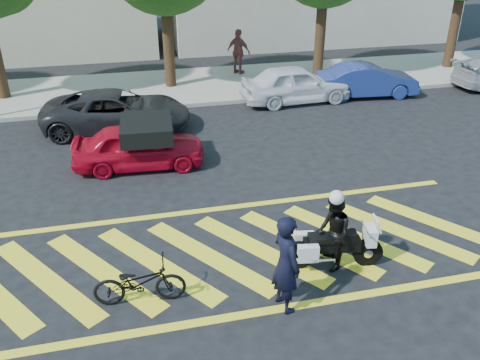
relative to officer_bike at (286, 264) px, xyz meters
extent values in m
plane|color=black|center=(-0.46, 1.83, -0.97)|extent=(90.00, 90.00, 0.00)
cube|color=#9E998E|center=(-0.46, 13.83, -0.89)|extent=(60.00, 5.00, 0.15)
cube|color=yellow|center=(-4.36, 1.83, -0.96)|extent=(2.43, 3.21, 0.01)
cube|color=yellow|center=(-3.26, 1.83, -0.96)|extent=(2.43, 3.21, 0.01)
cube|color=yellow|center=(-2.16, 1.83, -0.96)|extent=(2.43, 3.21, 0.01)
cube|color=yellow|center=(-1.06, 1.83, -0.96)|extent=(2.43, 3.21, 0.01)
cube|color=yellow|center=(0.04, 1.83, -0.96)|extent=(2.43, 3.21, 0.01)
cube|color=yellow|center=(1.14, 1.83, -0.96)|extent=(2.43, 3.21, 0.01)
cube|color=yellow|center=(2.24, 1.83, -0.96)|extent=(2.43, 3.21, 0.01)
cube|color=yellow|center=(3.34, 1.83, -0.96)|extent=(2.43, 3.21, 0.01)
cube|color=yellow|center=(4.44, 1.83, -0.96)|extent=(2.43, 3.21, 0.01)
cube|color=yellow|center=(-0.46, -0.07, -0.96)|extent=(12.00, 0.20, 0.01)
cube|color=yellow|center=(-0.46, 3.73, -0.96)|extent=(12.00, 0.20, 0.01)
cylinder|color=black|center=(-0.46, 13.83, 1.03)|extent=(0.44, 0.44, 4.00)
cylinder|color=black|center=(6.04, 13.83, 1.03)|extent=(0.44, 0.44, 4.00)
cylinder|color=black|center=(12.54, 13.83, 1.03)|extent=(0.44, 0.44, 4.00)
imported|color=black|center=(0.00, 0.00, 0.00)|extent=(0.62, 0.79, 1.93)
imported|color=black|center=(-2.56, 0.75, -0.52)|extent=(1.74, 0.74, 0.89)
cylinder|color=black|center=(0.63, 1.04, -0.66)|extent=(0.62, 0.23, 0.61)
cylinder|color=silver|center=(0.63, 1.04, -0.66)|extent=(0.21, 0.18, 0.18)
cylinder|color=black|center=(2.05, 0.81, -0.66)|extent=(0.62, 0.23, 0.61)
cylinder|color=silver|center=(2.05, 0.81, -0.66)|extent=(0.21, 0.18, 0.18)
cube|color=black|center=(1.30, 0.93, -0.43)|extent=(1.18, 0.43, 0.28)
cube|color=black|center=(1.57, 0.89, -0.25)|extent=(0.46, 0.34, 0.20)
cube|color=black|center=(1.07, 0.97, -0.26)|extent=(0.55, 0.39, 0.11)
cube|color=silver|center=(2.05, 0.81, -0.25)|extent=(0.26, 0.42, 0.37)
cube|color=silver|center=(0.82, 1.26, -0.46)|extent=(0.44, 0.23, 0.35)
cube|color=silver|center=(0.74, 0.78, -0.46)|extent=(0.44, 0.23, 0.35)
imported|color=black|center=(1.30, 0.92, -0.15)|extent=(0.74, 0.89, 1.64)
imported|color=#B9081E|center=(-2.19, 6.63, -0.34)|extent=(3.78, 1.73, 1.26)
imported|color=black|center=(-2.72, 9.63, -0.30)|extent=(5.05, 2.79, 1.34)
imported|color=silver|center=(4.04, 11.03, -0.25)|extent=(4.27, 1.89, 1.43)
imported|color=navy|center=(7.03, 11.03, -0.32)|extent=(4.05, 1.77, 1.30)
imported|color=brown|center=(2.71, 14.95, 0.16)|extent=(1.14, 1.14, 1.94)
camera|label=1|loc=(-2.50, -6.88, 5.46)|focal=38.00mm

